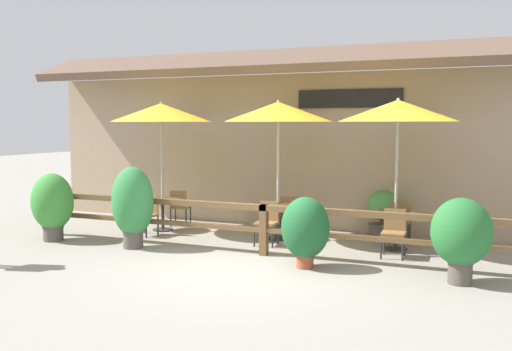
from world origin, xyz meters
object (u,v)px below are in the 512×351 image
chair_middle_streetside (267,221)px  potted_plant_entrance_palm (305,229)px  chair_far_streetside (394,230)px  dining_table_middle (278,212)px  dining_table_far (395,220)px  dining_table_near (163,206)px  potted_plant_small_flowering (52,204)px  patio_umbrella_near (161,113)px  chair_near_wallside (180,205)px  patio_umbrella_middle (278,112)px  potted_plant_broad_leaf (133,204)px  potted_plant_corner_fern (461,234)px  potted_plant_tall_tropical (383,212)px  chair_middle_wallside (290,212)px  chair_near_streetside (147,213)px  patio_umbrella_far (398,111)px  chair_far_wallside (400,219)px

chair_middle_streetside → potted_plant_entrance_palm: size_ratio=0.72×
chair_far_streetside → potted_plant_entrance_palm: potted_plant_entrance_palm is taller
dining_table_middle → dining_table_far: size_ratio=1.00×
dining_table_near → potted_plant_small_flowering: bearing=-128.8°
dining_table_middle → dining_table_far: same height
patio_umbrella_near → chair_near_wallside: (0.08, 0.64, -2.19)m
patio_umbrella_middle → potted_plant_small_flowering: size_ratio=2.07×
patio_umbrella_near → potted_plant_broad_leaf: size_ratio=1.82×
patio_umbrella_middle → potted_plant_corner_fern: size_ratio=2.20×
dining_table_near → dining_table_far: (5.24, 0.03, 0.00)m
potted_plant_corner_fern → patio_umbrella_middle: bearing=150.8°
patio_umbrella_middle → potted_plant_tall_tropical: patio_umbrella_middle is taller
patio_umbrella_middle → patio_umbrella_near: bearing=-177.9°
chair_middle_wallside → potted_plant_entrance_palm: (1.23, -2.73, 0.18)m
dining_table_far → potted_plant_broad_leaf: bearing=-159.0°
chair_near_streetside → potted_plant_small_flowering: potted_plant_small_flowering is taller
chair_near_streetside → potted_plant_corner_fern: potted_plant_corner_fern is taller
chair_middle_streetside → potted_plant_corner_fern: size_ratio=0.66×
dining_table_near → dining_table_middle: bearing=2.1°
potted_plant_corner_fern → chair_middle_wallside: bearing=143.7°
patio_umbrella_far → chair_middle_wallside: bearing=163.7°
patio_umbrella_far → chair_far_streetside: bearing=-83.5°
patio_umbrella_near → potted_plant_broad_leaf: bearing=-76.1°
chair_near_streetside → potted_plant_tall_tropical: 5.10m
chair_middle_streetside → patio_umbrella_far: size_ratio=0.30×
chair_near_streetside → chair_middle_wallside: 3.14m
chair_middle_wallside → potted_plant_small_flowering: 5.06m
patio_umbrella_far → chair_far_wallside: patio_umbrella_far is taller
chair_near_streetside → potted_plant_entrance_palm: (4.05, -1.35, 0.18)m
patio_umbrella_near → potted_plant_tall_tropical: 5.37m
patio_umbrella_far → potted_plant_corner_fern: (1.30, -2.03, -1.92)m
potted_plant_broad_leaf → potted_plant_tall_tropical: potted_plant_broad_leaf is taller
chair_far_streetside → potted_plant_tall_tropical: potted_plant_tall_tropical is taller
chair_middle_streetside → potted_plant_corner_fern: (3.76, -1.47, 0.27)m
patio_umbrella_near → chair_near_wallside: patio_umbrella_near is taller
dining_table_near → chair_near_wallside: (0.08, 0.64, -0.08)m
dining_table_near → potted_plant_tall_tropical: size_ratio=0.82×
chair_near_wallside → potted_plant_entrance_palm: size_ratio=0.72×
patio_umbrella_middle → dining_table_far: size_ratio=3.47×
patio_umbrella_far → chair_far_streetside: patio_umbrella_far is taller
dining_table_far → chair_near_streetside: bearing=-172.8°
potted_plant_entrance_palm → potted_plant_corner_fern: bearing=-0.2°
potted_plant_broad_leaf → patio_umbrella_far: bearing=21.0°
chair_near_wallside → dining_table_near: bearing=70.1°
dining_table_middle → potted_plant_tall_tropical: potted_plant_tall_tropical is taller
chair_middle_streetside → potted_plant_tall_tropical: size_ratio=0.85×
patio_umbrella_far → potted_plant_tall_tropical: bearing=112.4°
chair_far_streetside → chair_near_streetside: bearing=178.1°
potted_plant_broad_leaf → chair_middle_streetside: bearing=28.9°
chair_middle_wallside → dining_table_middle: bearing=72.2°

